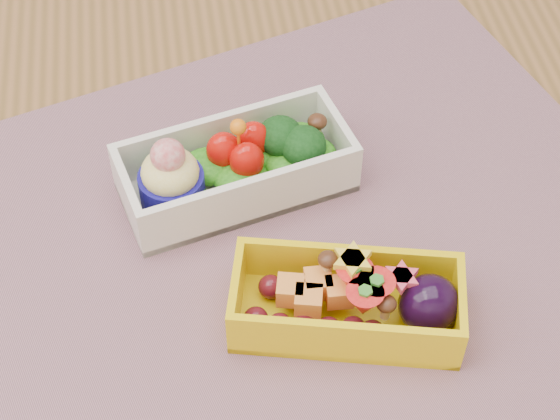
{
  "coord_description": "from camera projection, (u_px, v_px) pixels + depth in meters",
  "views": [
    {
      "loc": [
        -0.04,
        -0.42,
        1.27
      ],
      "look_at": [
        0.01,
        -0.01,
        0.79
      ],
      "focal_mm": 59.83,
      "sensor_mm": 36.0,
      "label": 1
    }
  ],
  "objects": [
    {
      "name": "placemat",
      "position": [
        271.0,
        252.0,
        0.66
      ],
      "size": [
        0.65,
        0.57,
        0.0
      ],
      "primitive_type": "cube",
      "rotation": [
        0.0,
        0.0,
        0.3
      ],
      "color": "gray",
      "rests_on": "table"
    },
    {
      "name": "bento_white",
      "position": [
        235.0,
        168.0,
        0.68
      ],
      "size": [
        0.18,
        0.11,
        0.07
      ],
      "rotation": [
        0.0,
        0.0,
        0.25
      ],
      "color": "silver",
      "rests_on": "placemat"
    },
    {
      "name": "bento_yellow",
      "position": [
        352.0,
        302.0,
        0.6
      ],
      "size": [
        0.16,
        0.1,
        0.05
      ],
      "rotation": [
        0.0,
        0.0,
        -0.23
      ],
      "color": "yellow",
      "rests_on": "placemat"
    },
    {
      "name": "table",
      "position": [
        261.0,
        311.0,
        0.75
      ],
      "size": [
        1.2,
        0.8,
        0.75
      ],
      "color": "brown",
      "rests_on": "ground"
    }
  ]
}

